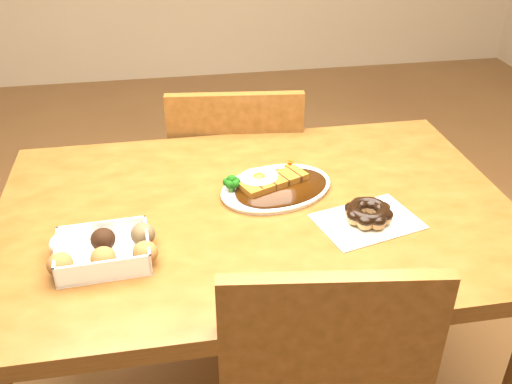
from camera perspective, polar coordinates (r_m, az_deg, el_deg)
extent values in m
cube|color=#553111|center=(1.34, 0.11, -2.22)|extent=(1.20, 0.80, 0.04)
cylinder|color=#553111|center=(1.86, -18.62, -7.61)|extent=(0.06, 0.06, 0.71)
cylinder|color=#553111|center=(1.97, 14.05, -4.35)|extent=(0.06, 0.06, 0.71)
cube|color=#553111|center=(2.01, -2.06, 0.07)|extent=(0.46, 0.46, 0.04)
cylinder|color=#553111|center=(2.28, 2.20, -2.41)|extent=(0.04, 0.04, 0.41)
cylinder|color=#553111|center=(2.28, -6.36, -2.68)|extent=(0.04, 0.04, 0.41)
cylinder|color=#553111|center=(2.01, 3.10, -7.80)|extent=(0.04, 0.04, 0.41)
cylinder|color=#553111|center=(2.00, -6.71, -8.12)|extent=(0.04, 0.04, 0.41)
cube|color=#553111|center=(1.72, -2.03, 3.61)|extent=(0.40, 0.08, 0.40)
cube|color=#553111|center=(1.09, 7.31, -16.49)|extent=(0.40, 0.08, 0.40)
ellipsoid|color=white|center=(1.39, 2.06, 0.35)|extent=(0.33, 0.28, 0.01)
ellipsoid|color=black|center=(1.38, 2.56, 0.45)|extent=(0.28, 0.23, 0.01)
cube|color=#6B380C|center=(1.38, 1.79, 1.03)|extent=(0.18, 0.12, 0.02)
ellipsoid|color=white|center=(1.38, 0.31, 1.51)|extent=(0.12, 0.11, 0.01)
ellipsoid|color=#FFB214|center=(1.38, 0.31, 1.55)|extent=(0.03, 0.03, 0.02)
cube|color=white|center=(1.19, -15.01, -5.67)|extent=(0.19, 0.15, 0.05)
ellipsoid|color=brown|center=(1.17, -19.00, -6.87)|extent=(0.05, 0.05, 0.05)
ellipsoid|color=brown|center=(1.17, -15.03, -6.44)|extent=(0.05, 0.05, 0.05)
ellipsoid|color=brown|center=(1.16, -11.02, -5.97)|extent=(0.05, 0.05, 0.05)
ellipsoid|color=beige|center=(1.23, -18.84, -5.02)|extent=(0.05, 0.05, 0.05)
ellipsoid|color=black|center=(1.22, -15.05, -4.60)|extent=(0.05, 0.05, 0.05)
ellipsoid|color=black|center=(1.22, -11.23, -4.14)|extent=(0.05, 0.05, 0.05)
cube|color=silver|center=(1.30, 11.08, -2.89)|extent=(0.25, 0.20, 0.00)
torus|color=olive|center=(1.29, 11.17, -2.18)|extent=(0.13, 0.13, 0.04)
torus|color=black|center=(1.29, 11.21, -1.82)|extent=(0.12, 0.12, 0.02)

